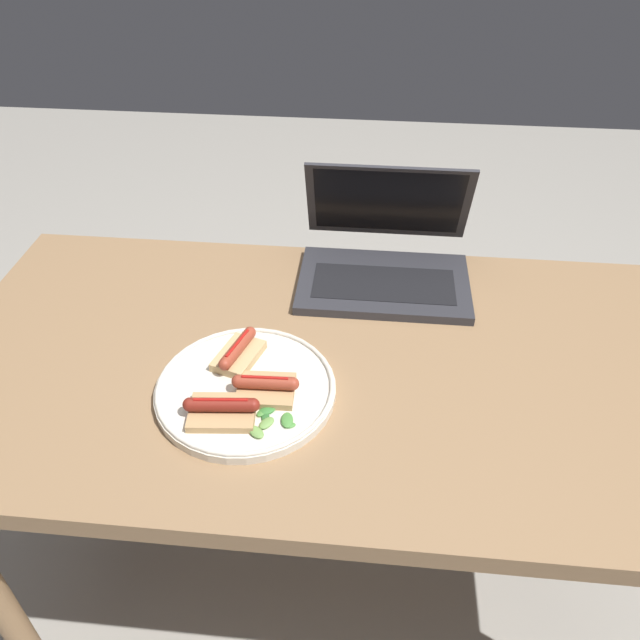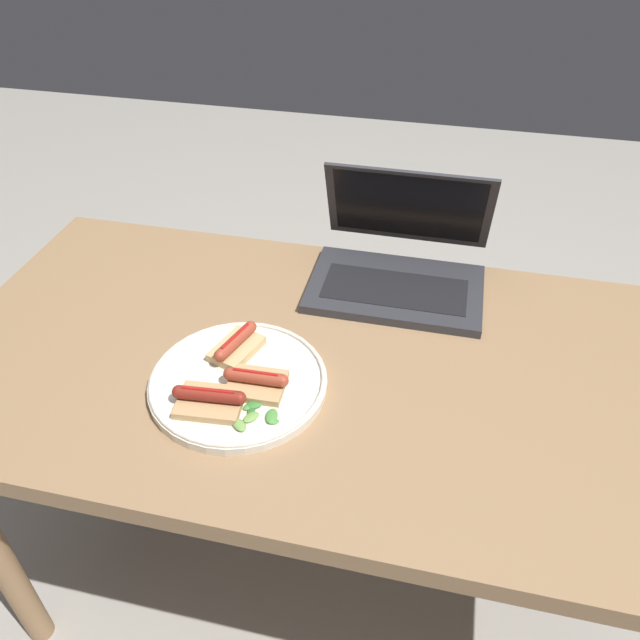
# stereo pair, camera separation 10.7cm
# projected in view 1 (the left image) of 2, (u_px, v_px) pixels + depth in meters

# --- Properties ---
(ground_plane) EXTENTS (6.00, 6.00, 0.00)m
(ground_plane) POSITION_uv_depth(u_px,v_px,m) (335.00, 577.00, 1.53)
(ground_plane) COLOR #9E998E
(desk) EXTENTS (1.41, 0.71, 0.72)m
(desk) POSITION_uv_depth(u_px,v_px,m) (340.00, 393.00, 1.13)
(desk) COLOR #93704C
(desk) RESTS_ON ground_plane
(laptop) EXTENTS (0.34, 0.30, 0.21)m
(laptop) POSITION_uv_depth(u_px,v_px,m) (385.00, 259.00, 1.25)
(laptop) COLOR #2D2D33
(laptop) RESTS_ON desk
(plate) EXTENTS (0.29, 0.29, 0.02)m
(plate) POSITION_uv_depth(u_px,v_px,m) (246.00, 388.00, 1.01)
(plate) COLOR silver
(plate) RESTS_ON desk
(sausage_toast_left) EXTENTS (0.12, 0.08, 0.04)m
(sausage_toast_left) POSITION_uv_depth(u_px,v_px,m) (222.00, 409.00, 0.95)
(sausage_toast_left) COLOR tan
(sausage_toast_left) RESTS_ON plate
(sausage_toast_middle) EXTENTS (0.11, 0.08, 0.04)m
(sausage_toast_middle) POSITION_uv_depth(u_px,v_px,m) (266.00, 387.00, 0.99)
(sausage_toast_middle) COLOR tan
(sausage_toast_middle) RESTS_ON plate
(sausage_toast_right) EXTENTS (0.09, 0.11, 0.04)m
(sausage_toast_right) POSITION_uv_depth(u_px,v_px,m) (238.00, 353.00, 1.05)
(sausage_toast_right) COLOR tan
(sausage_toast_right) RESTS_ON plate
(salad_pile) EXTENTS (0.08, 0.07, 0.01)m
(salad_pile) POSITION_uv_depth(u_px,v_px,m) (270.00, 421.00, 0.94)
(salad_pile) COLOR #709E4C
(salad_pile) RESTS_ON plate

